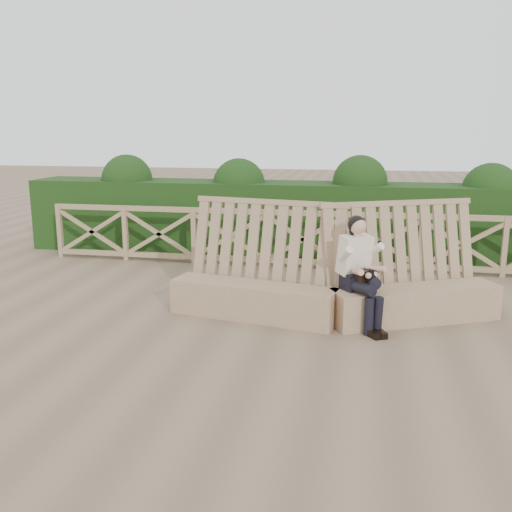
# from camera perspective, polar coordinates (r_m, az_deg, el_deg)

# --- Properties ---
(ground) EXTENTS (60.00, 60.00, 0.00)m
(ground) POSITION_cam_1_polar(r_m,az_deg,el_deg) (7.57, 1.64, -7.41)
(ground) COLOR brown
(ground) RESTS_ON ground
(bench) EXTENTS (4.58, 1.70, 1.62)m
(bench) POSITION_cam_1_polar(r_m,az_deg,el_deg) (8.01, 7.74, -3.31)
(bench) COLOR #7F6048
(bench) RESTS_ON ground
(woman) EXTENTS (0.73, 0.90, 1.48)m
(woman) POSITION_cam_1_polar(r_m,az_deg,el_deg) (7.64, 10.35, -1.19)
(woman) COLOR black
(woman) RESTS_ON ground
(guardrail) EXTENTS (10.10, 0.09, 1.10)m
(guardrail) POSITION_cam_1_polar(r_m,az_deg,el_deg) (10.77, 4.71, 1.68)
(guardrail) COLOR #876F4F
(guardrail) RESTS_ON ground
(hedge) EXTENTS (12.00, 1.20, 1.50)m
(hedge) POSITION_cam_1_polar(r_m,az_deg,el_deg) (11.92, 5.38, 3.69)
(hedge) COLOR black
(hedge) RESTS_ON ground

